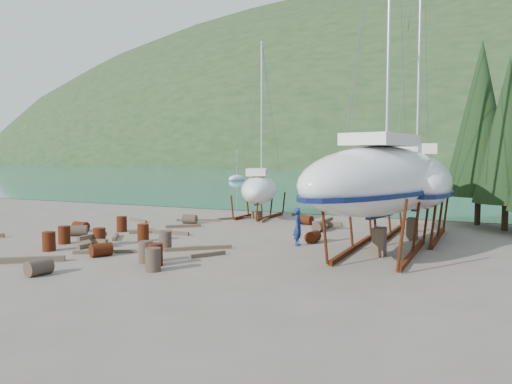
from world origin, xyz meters
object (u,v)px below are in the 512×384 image
at_px(large_sailboat_far, 415,180).
at_px(small_sailboat_shore, 259,189).
at_px(large_sailboat_near, 383,180).
at_px(worker, 298,227).

relative_size(large_sailboat_far, small_sailboat_shore, 1.52).
distance_m(large_sailboat_near, small_sailboat_shore, 14.22).
height_order(large_sailboat_near, small_sailboat_shore, large_sailboat_near).
bearing_deg(small_sailboat_shore, large_sailboat_near, -62.64).
distance_m(large_sailboat_far, worker, 7.06).
height_order(large_sailboat_near, large_sailboat_far, large_sailboat_near).
bearing_deg(large_sailboat_far, small_sailboat_shore, 146.49).
relative_size(large_sailboat_near, worker, 11.06).
xyz_separation_m(large_sailboat_near, small_sailboat_shore, (-10.45, 9.57, -1.24)).
bearing_deg(small_sailboat_shore, worker, -75.75).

